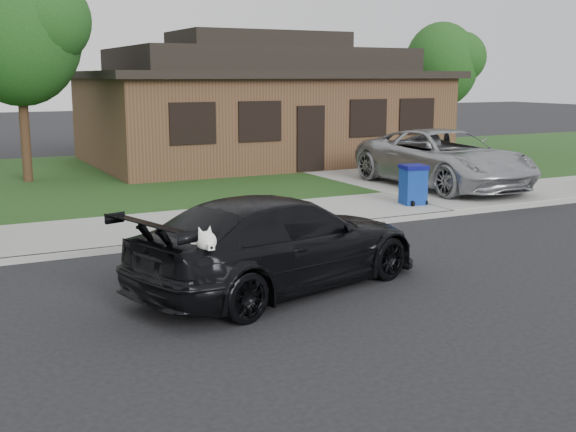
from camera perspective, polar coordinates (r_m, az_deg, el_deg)
name	(u,v)px	position (r m, az deg, el deg)	size (l,w,h in m)	color
ground	(414,270)	(12.39, 9.94, -4.23)	(120.00, 120.00, 0.00)	black
sidewalk	(282,216)	(16.54, -0.45, 0.00)	(60.00, 3.00, 0.12)	gray
curb	(314,228)	(15.24, 2.07, -0.97)	(60.00, 0.12, 0.12)	gray
lawn	(173,174)	(23.88, -9.05, 3.29)	(60.00, 13.00, 0.13)	#193814
driveway	(378,174)	(23.80, 7.15, 3.33)	(4.50, 13.00, 0.14)	gray
sedan	(279,242)	(11.01, -0.71, -2.11)	(5.35, 3.38, 1.44)	black
minivan	(444,158)	(20.76, 12.24, 4.47)	(2.66, 5.77, 1.60)	#9EA1A5
recycling_bin	(413,184)	(17.93, 9.86, 2.48)	(0.68, 0.68, 0.97)	navy
house	(259,106)	(27.00, -2.33, 8.71)	(12.60, 8.60, 4.65)	#422B1C
tree_0	(25,31)	(22.63, -20.09, 13.56)	(3.78, 3.60, 6.34)	#332114
tree_1	(445,63)	(30.79, 12.34, 11.69)	(3.15, 3.00, 5.25)	#332114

